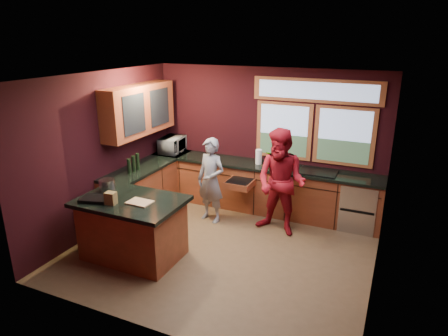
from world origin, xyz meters
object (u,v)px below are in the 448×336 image
Objects in this scene: person_grey at (211,180)px; stock_pot at (107,185)px; person_red at (281,183)px; cutting_board at (140,202)px; island at (133,228)px.

person_grey reaches higher than stock_pot.
person_red is 7.61× the size of stock_pot.
cutting_board is at bearing -87.94° from person_grey.
person_grey reaches higher than island.
cutting_board is at bearing -122.72° from person_red.
person_red is 2.81m from stock_pot.
stock_pot is at bearing 165.07° from cutting_board.
island is 1.00× the size of person_grey.
island is 0.52m from cutting_board.
person_grey is at bearing 79.04° from cutting_board.
person_red is (1.28, 0.05, 0.14)m from person_grey.
cutting_board is (0.20, -0.05, 0.48)m from island.
island is 6.46× the size of stock_pot.
person_grey is at bearing -167.63° from person_red.
person_red is 2.36m from cutting_board.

